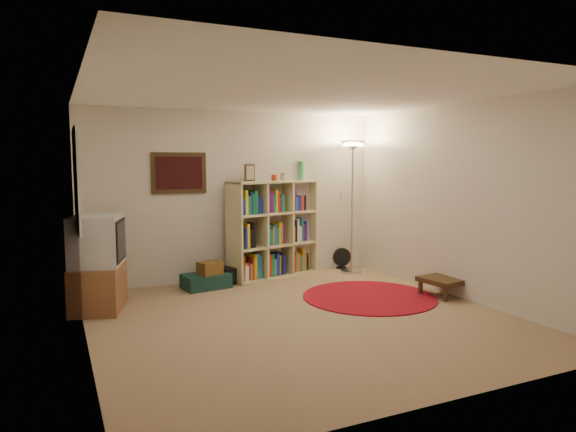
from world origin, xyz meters
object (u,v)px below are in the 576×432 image
object	(u,v)px
floor_fan	(342,258)
tv_stand	(98,265)
suitcase	(206,281)
bookshelf	(272,231)
side_table	(444,281)
floor_lamp	(353,164)

from	to	relation	value
floor_fan	tv_stand	size ratio (longest dim) A/B	0.31
floor_fan	tv_stand	xyz separation A→B (m)	(-3.84, -0.84, 0.37)
tv_stand	floor_fan	bearing A→B (deg)	28.90
tv_stand	suitcase	xyz separation A→B (m)	(1.44, 0.50, -0.44)
tv_stand	suitcase	bearing A→B (deg)	35.57
bookshelf	side_table	bearing A→B (deg)	-66.58
bookshelf	floor_lamp	distance (m)	1.65
floor_lamp	side_table	xyz separation A→B (m)	(0.34, -1.74, -1.53)
floor_lamp	floor_fan	distance (m)	1.59
bookshelf	floor_lamp	world-z (taller)	floor_lamp
floor_fan	floor_lamp	bearing A→B (deg)	-87.85
tv_stand	floor_lamp	bearing A→B (deg)	24.38
bookshelf	side_table	world-z (taller)	bookshelf
floor_fan	side_table	world-z (taller)	floor_fan
floor_fan	suitcase	bearing A→B (deg)	-168.16
floor_lamp	suitcase	distance (m)	2.89
floor_lamp	suitcase	size ratio (longest dim) A/B	3.08
tv_stand	side_table	xyz separation A→B (m)	(4.18, -1.22, -0.34)
bookshelf	floor_lamp	size ratio (longest dim) A/B	0.85
side_table	bookshelf	bearing A→B (deg)	128.78
bookshelf	suitcase	xyz separation A→B (m)	(-1.12, -0.29, -0.61)
floor_lamp	suitcase	xyz separation A→B (m)	(-2.39, -0.03, -1.63)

